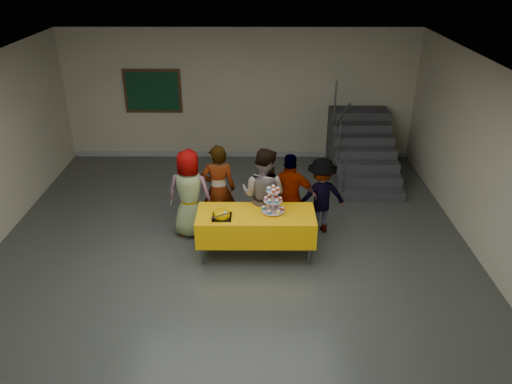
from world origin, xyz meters
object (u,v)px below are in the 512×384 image
schoolchild_b (218,190)px  schoolchild_e (321,196)px  bake_table (256,225)px  schoolchild_d (290,197)px  bear_cake (222,214)px  schoolchild_c (264,195)px  noticeboard (153,91)px  cupcake_stand (273,202)px  schoolchild_a (189,194)px  staircase (361,151)px

schoolchild_b → schoolchild_e: 1.77m
bake_table → schoolchild_b: bearing=130.5°
schoolchild_b → schoolchild_d: size_ratio=1.06×
schoolchild_d → schoolchild_e: schoolchild_d is taller
bear_cake → schoolchild_e: schoolchild_e is taller
schoolchild_c → noticeboard: 4.54m
bake_table → schoolchild_e: bearing=34.6°
cupcake_stand → schoolchild_e: 1.14m
schoolchild_d → schoolchild_c: bearing=12.7°
noticeboard → schoolchild_e: bearing=-44.8°
noticeboard → bear_cake: bearing=-67.2°
cupcake_stand → bear_cake: size_ratio=1.24×
schoolchild_a → schoolchild_d: schoolchild_a is taller
schoolchild_b → schoolchild_d: (1.22, -0.18, -0.05)m
schoolchild_d → schoolchild_e: size_ratio=1.11×
bear_cake → schoolchild_c: bearing=44.4°
bear_cake → noticeboard: 4.79m
schoolchild_b → bear_cake: bearing=92.4°
schoolchild_a → schoolchild_b: (0.49, 0.09, 0.03)m
staircase → schoolchild_a: bearing=-141.6°
cupcake_stand → schoolchild_b: 1.16m
staircase → bear_cake: bearing=-128.9°
bake_table → schoolchild_a: 1.34m
cupcake_stand → noticeboard: bearing=122.3°
cupcake_stand → schoolchild_a: bearing=156.5°
schoolchild_a → schoolchild_d: 1.71m
bake_table → schoolchild_e: 1.37m
cupcake_stand → schoolchild_b: size_ratio=0.27×
bake_table → bear_cake: 0.61m
schoolchild_a → schoolchild_b: size_ratio=0.96×
noticeboard → schoolchild_b: bearing=-63.7°
schoolchild_a → staircase: (3.45, 2.73, -0.30)m
schoolchild_a → schoolchild_b: bearing=-162.3°
schoolchild_a → schoolchild_b: 0.50m
schoolchild_b → schoolchild_c: schoolchild_c is taller
cupcake_stand → bear_cake: 0.83m
schoolchild_a → noticeboard: (-1.23, 3.56, 0.82)m
schoolchild_a → bear_cake: bearing=134.6°
schoolchild_c → schoolchild_a: bearing=17.2°
bear_cake → staircase: staircase is taller
schoolchild_d → schoolchild_a: bearing=1.4°
staircase → noticeboard: 4.88m
schoolchild_d → schoolchild_e: bearing=-156.2°
bear_cake → schoolchild_d: bearing=32.7°
cupcake_stand → schoolchild_d: 0.63m
bear_cake → schoolchild_a: schoolchild_a is taller
schoolchild_a → schoolchild_d: bearing=-175.6°
bear_cake → schoolchild_c: schoolchild_c is taller
noticeboard → schoolchild_a: bearing=-70.9°
schoolchild_c → schoolchild_e: size_ratio=1.21×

